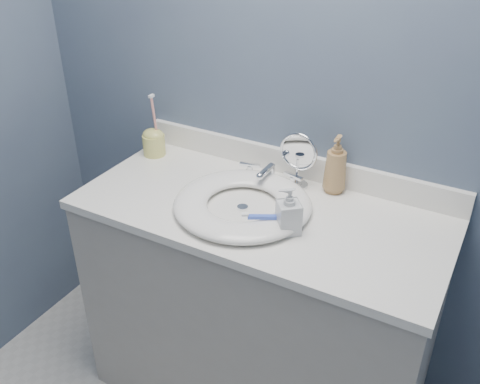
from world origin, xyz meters
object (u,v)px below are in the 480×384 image
Objects in this scene: soap_bottle_amber at (336,164)px; toothbrush_holder at (154,141)px; soap_bottle_clear at (289,211)px; makeup_mirror at (298,158)px.

toothbrush_holder is (-0.71, -0.07, -0.05)m from soap_bottle_amber.
soap_bottle_clear is 0.61× the size of toothbrush_holder.
toothbrush_holder is at bearing -175.82° from soap_bottle_amber.
soap_bottle_amber is at bearing 133.38° from soap_bottle_clear.
soap_bottle_clear is (-0.03, -0.30, -0.03)m from soap_bottle_amber.
soap_bottle_amber reaches higher than soap_bottle_clear.
makeup_mirror is 0.59m from toothbrush_holder.
toothbrush_holder reaches higher than soap_bottle_amber.
soap_bottle_amber is at bearing 15.71° from makeup_mirror.
makeup_mirror is 0.82× the size of toothbrush_holder.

